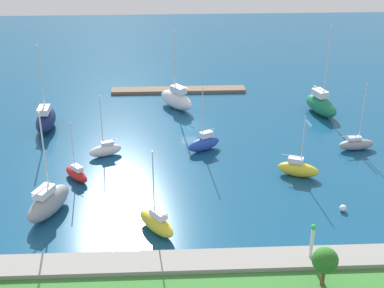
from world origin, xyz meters
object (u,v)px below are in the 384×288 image
object	(u,v)px
sailboat_navy_west_end	(46,119)
sailboat_white_lone_south	(176,99)
sailboat_yellow_east_end	(156,223)
mooring_buoy_white	(343,208)
sailboat_red_lone_north	(76,174)
sailboat_blue_center_basin	(204,143)
sailboat_green_near_pier	(321,105)
park_tree_east	(325,260)
sailboat_yellow_off_beacon	(298,169)
harbor_beacon	(312,238)
pier_dock	(178,90)
sailboat_gray_far_south	(49,202)
sailboat_white_along_channel	(105,150)
sailboat_gray_far_north	(356,144)

from	to	relation	value
sailboat_navy_west_end	sailboat_white_lone_south	size ratio (longest dim) A/B	1.00
sailboat_yellow_east_end	mooring_buoy_white	size ratio (longest dim) A/B	12.13
sailboat_navy_west_end	sailboat_white_lone_south	xyz separation A→B (m)	(-20.48, -7.58, 0.05)
sailboat_red_lone_north	sailboat_blue_center_basin	bearing A→B (deg)	-106.05
sailboat_green_near_pier	sailboat_navy_west_end	bearing A→B (deg)	-103.13
park_tree_east	mooring_buoy_white	xyz separation A→B (m)	(-6.17, -13.61, -3.23)
sailboat_red_lone_north	sailboat_yellow_off_beacon	bearing A→B (deg)	-131.17
harbor_beacon	mooring_buoy_white	world-z (taller)	harbor_beacon
pier_dock	sailboat_yellow_off_beacon	distance (m)	35.78
pier_dock	park_tree_east	world-z (taller)	park_tree_east
pier_dock	harbor_beacon	size ratio (longest dim) A/B	6.58
park_tree_east	sailboat_yellow_off_beacon	size ratio (longest dim) A/B	0.47
park_tree_east	sailboat_gray_far_south	bearing A→B (deg)	-27.47
sailboat_white_along_channel	sailboat_navy_west_end	size ratio (longest dim) A/B	0.68
harbor_beacon	park_tree_east	size ratio (longest dim) A/B	0.91
park_tree_east	sailboat_gray_far_north	distance (m)	32.36
harbor_beacon	sailboat_white_along_channel	size ratio (longest dim) A/B	0.41
pier_dock	sailboat_white_lone_south	size ratio (longest dim) A/B	1.84
sailboat_gray_far_south	sailboat_green_near_pier	xyz separation A→B (m)	(-39.35, -28.47, 0.02)
harbor_beacon	sailboat_yellow_east_end	world-z (taller)	sailboat_yellow_east_end
sailboat_gray_far_south	sailboat_white_lone_south	xyz separation A→B (m)	(-15.48, -31.94, 0.09)
sailboat_white_along_channel	sailboat_gray_far_south	bearing A→B (deg)	49.17
sailboat_red_lone_north	mooring_buoy_white	xyz separation A→B (m)	(-32.34, 9.04, -0.46)
sailboat_white_along_channel	sailboat_gray_far_south	world-z (taller)	sailboat_gray_far_south
sailboat_yellow_east_end	sailboat_red_lone_north	xyz separation A→B (m)	(10.50, -12.18, -0.34)
sailboat_navy_west_end	sailboat_green_near_pier	bearing A→B (deg)	-85.28
harbor_beacon	sailboat_blue_center_basin	bearing A→B (deg)	-71.61
sailboat_yellow_east_end	harbor_beacon	bearing A→B (deg)	-150.81
sailboat_red_lone_north	harbor_beacon	bearing A→B (deg)	-166.52
pier_dock	sailboat_gray_far_south	xyz separation A→B (m)	(16.03, 40.17, 1.32)
park_tree_east	sailboat_yellow_east_end	world-z (taller)	sailboat_yellow_east_end
sailboat_white_lone_south	sailboat_yellow_off_beacon	size ratio (longest dim) A/B	1.55
harbor_beacon	mooring_buoy_white	distance (m)	12.15
sailboat_white_along_channel	sailboat_green_near_pier	bearing A→B (deg)	-179.59
harbor_beacon	sailboat_green_near_pier	world-z (taller)	sailboat_green_near_pier
sailboat_yellow_east_end	sailboat_blue_center_basin	bearing A→B (deg)	-55.53
sailboat_red_lone_north	sailboat_navy_west_end	world-z (taller)	sailboat_navy_west_end
sailboat_red_lone_north	sailboat_white_lone_south	xyz separation A→B (m)	(-13.49, -23.93, 0.82)
sailboat_yellow_east_end	sailboat_white_lone_south	world-z (taller)	sailboat_white_lone_south
sailboat_white_lone_south	park_tree_east	bearing A→B (deg)	156.51
sailboat_white_lone_south	sailboat_yellow_off_beacon	world-z (taller)	sailboat_white_lone_south
sailboat_blue_center_basin	park_tree_east	bearing A→B (deg)	76.88
sailboat_red_lone_north	sailboat_green_near_pier	size ratio (longest dim) A/B	0.53
sailboat_blue_center_basin	sailboat_green_near_pier	size ratio (longest dim) A/B	0.65
pier_dock	mooring_buoy_white	xyz separation A→B (m)	(-18.31, 41.20, 0.13)
sailboat_gray_far_south	sailboat_green_near_pier	world-z (taller)	sailboat_green_near_pier
pier_dock	sailboat_yellow_east_end	distance (m)	44.49
park_tree_east	harbor_beacon	bearing A→B (deg)	-86.49
sailboat_yellow_east_end	sailboat_red_lone_north	distance (m)	16.09
sailboat_blue_center_basin	mooring_buoy_white	world-z (taller)	sailboat_blue_center_basin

